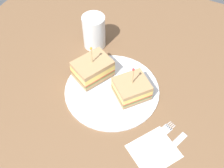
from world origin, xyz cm
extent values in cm
cube|color=brown|center=(0.00, 0.00, -1.00)|extent=(107.01, 107.01, 2.00)
cylinder|color=white|center=(0.00, 0.00, 0.47)|extent=(26.11, 26.11, 0.94)
cube|color=tan|center=(-5.44, -0.86, 1.51)|extent=(11.29, 11.42, 1.14)
cube|color=#478438|center=(-5.44, -0.86, 2.28)|extent=(11.29, 11.42, 0.40)
cube|color=red|center=(-5.44, -0.86, 2.73)|extent=(11.29, 11.42, 0.50)
cube|color=#F4D666|center=(-5.44, -0.86, 3.78)|extent=(11.29, 11.42, 1.59)
cube|color=tan|center=(-5.44, -0.86, 5.14)|extent=(11.29, 11.42, 1.14)
cylinder|color=tan|center=(-5.44, -0.86, 8.02)|extent=(0.30, 0.30, 5.76)
sphere|color=red|center=(-5.44, -0.86, 10.90)|extent=(0.70, 0.70, 0.70)
cube|color=tan|center=(7.03, -1.81, 1.60)|extent=(10.92, 12.18, 1.32)
cube|color=#478438|center=(7.03, -1.81, 2.46)|extent=(10.92, 12.18, 0.40)
cube|color=red|center=(7.03, -1.81, 2.91)|extent=(10.92, 12.18, 0.50)
cube|color=#F4D666|center=(7.03, -1.81, 4.08)|extent=(10.92, 12.18, 1.84)
cube|color=tan|center=(7.03, -1.81, 5.67)|extent=(10.92, 12.18, 1.32)
cylinder|color=tan|center=(7.03, -1.81, 8.60)|extent=(0.30, 0.30, 5.86)
sphere|color=orange|center=(7.03, -1.81, 11.53)|extent=(0.70, 0.70, 0.70)
cylinder|color=beige|center=(13.35, -13.73, 4.04)|extent=(6.07, 6.07, 8.07)
cylinder|color=white|center=(13.35, -13.73, 5.30)|extent=(6.90, 6.90, 10.60)
cube|color=white|center=(-17.22, 11.39, 0.07)|extent=(13.61, 13.96, 0.15)
cube|color=silver|center=(-15.19, 10.57, 0.18)|extent=(3.72, 7.86, 0.35)
cube|color=silver|center=(-17.46, 5.09, 0.18)|extent=(3.41, 4.17, 0.35)
cube|color=silver|center=(-19.00, 3.35, 0.18)|extent=(0.93, 1.92, 0.35)
cube|color=silver|center=(-18.54, 3.16, 0.18)|extent=(0.93, 1.92, 0.35)
cube|color=silver|center=(-18.07, 2.96, 0.18)|extent=(0.93, 1.92, 0.35)
cube|color=silver|center=(-17.61, 2.77, 0.18)|extent=(0.93, 1.92, 0.35)
cube|color=silver|center=(-19.25, 12.22, 0.18)|extent=(3.22, 7.63, 0.35)
cube|color=silver|center=(-21.18, 6.81, 0.18)|extent=(3.77, 7.10, 0.24)
camera|label=1|loc=(-21.93, 41.82, 63.05)|focal=45.54mm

